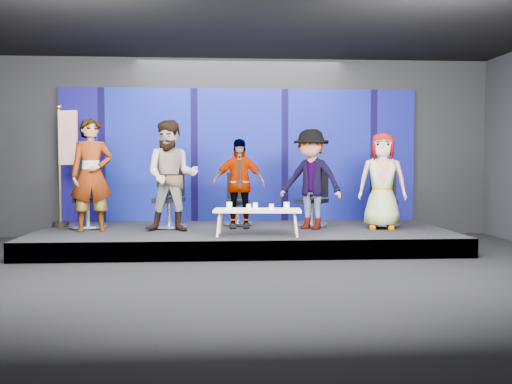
# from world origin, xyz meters

# --- Properties ---
(ground) EXTENTS (10.00, 10.00, 0.00)m
(ground) POSITION_xyz_m (0.00, 0.00, 0.00)
(ground) COLOR black
(ground) RESTS_ON ground
(room_walls) EXTENTS (10.02, 8.02, 3.51)m
(room_walls) POSITION_xyz_m (0.00, 0.00, 2.43)
(room_walls) COLOR black
(room_walls) RESTS_ON ground
(riser) EXTENTS (7.00, 3.00, 0.30)m
(riser) POSITION_xyz_m (0.00, 2.50, 0.15)
(riser) COLOR black
(riser) RESTS_ON ground
(backdrop) EXTENTS (7.00, 0.08, 2.60)m
(backdrop) POSITION_xyz_m (0.00, 3.95, 1.60)
(backdrop) COLOR #0D064B
(backdrop) RESTS_ON riser
(chair_a) EXTENTS (0.80, 0.80, 1.16)m
(chair_a) POSITION_xyz_m (-2.72, 2.84, 0.68)
(chair_a) COLOR silver
(chair_a) RESTS_ON riser
(panelist_a) EXTENTS (0.78, 0.61, 1.88)m
(panelist_a) POSITION_xyz_m (-2.54, 2.36, 1.24)
(panelist_a) COLOR black
(panelist_a) RESTS_ON riser
(chair_b) EXTENTS (0.70, 0.70, 1.15)m
(chair_b) POSITION_xyz_m (-1.28, 2.76, 0.68)
(chair_b) COLOR silver
(chair_b) RESTS_ON riser
(panelist_b) EXTENTS (0.96, 0.77, 1.86)m
(panelist_b) POSITION_xyz_m (-1.20, 2.26, 1.23)
(panelist_b) COLOR black
(panelist_b) RESTS_ON riser
(chair_c) EXTENTS (0.57, 0.57, 0.97)m
(chair_c) POSITION_xyz_m (-0.07, 3.15, 0.62)
(chair_c) COLOR silver
(chair_c) RESTS_ON riser
(panelist_c) EXTENTS (0.93, 0.42, 1.57)m
(panelist_c) POSITION_xyz_m (-0.07, 2.65, 1.08)
(panelist_c) COLOR black
(panelist_c) RESTS_ON riser
(chair_d) EXTENTS (0.83, 0.83, 1.06)m
(chair_d) POSITION_xyz_m (1.29, 2.91, 0.65)
(chair_d) COLOR silver
(chair_d) RESTS_ON riser
(panelist_d) EXTENTS (1.28, 1.13, 1.72)m
(panelist_d) POSITION_xyz_m (1.17, 2.42, 1.16)
(panelist_d) COLOR black
(panelist_d) RESTS_ON riser
(chair_e) EXTENTS (0.71, 0.71, 1.03)m
(chair_e) POSITION_xyz_m (2.58, 2.81, 0.64)
(chair_e) COLOR silver
(chair_e) RESTS_ON riser
(panelist_e) EXTENTS (0.92, 0.72, 1.67)m
(panelist_e) POSITION_xyz_m (2.40, 2.34, 1.13)
(panelist_e) COLOR black
(panelist_e) RESTS_ON riser
(coffee_table) EXTENTS (1.41, 0.70, 0.42)m
(coffee_table) POSITION_xyz_m (0.19, 1.61, 0.69)
(coffee_table) COLOR tan
(coffee_table) RESTS_ON riser
(mug_a) EXTENTS (0.09, 0.09, 0.10)m
(mug_a) POSITION_xyz_m (-0.25, 1.74, 0.77)
(mug_a) COLOR silver
(mug_a) RESTS_ON coffee_table
(mug_b) EXTENTS (0.07, 0.07, 0.09)m
(mug_b) POSITION_xyz_m (0.04, 1.51, 0.76)
(mug_b) COLOR silver
(mug_b) RESTS_ON coffee_table
(mug_c) EXTENTS (0.08, 0.08, 0.09)m
(mug_c) POSITION_xyz_m (0.16, 1.71, 0.77)
(mug_c) COLOR silver
(mug_c) RESTS_ON coffee_table
(mug_d) EXTENTS (0.07, 0.07, 0.09)m
(mug_d) POSITION_xyz_m (0.40, 1.52, 0.76)
(mug_d) COLOR silver
(mug_d) RESTS_ON coffee_table
(mug_e) EXTENTS (0.09, 0.09, 0.11)m
(mug_e) POSITION_xyz_m (0.65, 1.59, 0.77)
(mug_e) COLOR silver
(mug_e) RESTS_ON coffee_table
(flag_stand) EXTENTS (0.49, 0.29, 2.19)m
(flag_stand) POSITION_xyz_m (-3.15, 3.02, 1.46)
(flag_stand) COLOR black
(flag_stand) RESTS_ON riser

